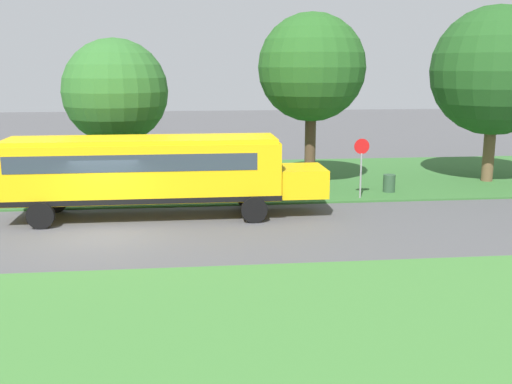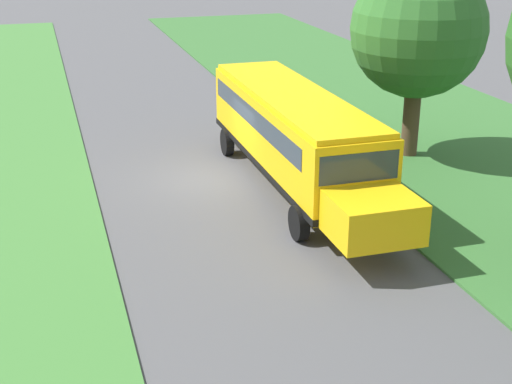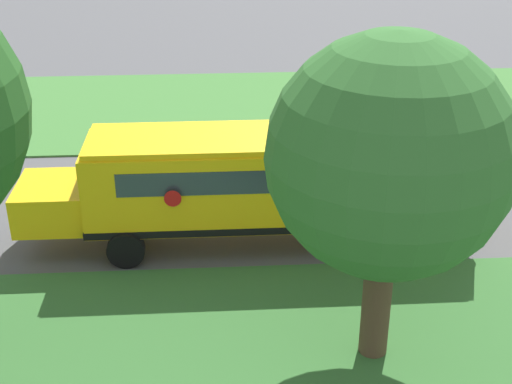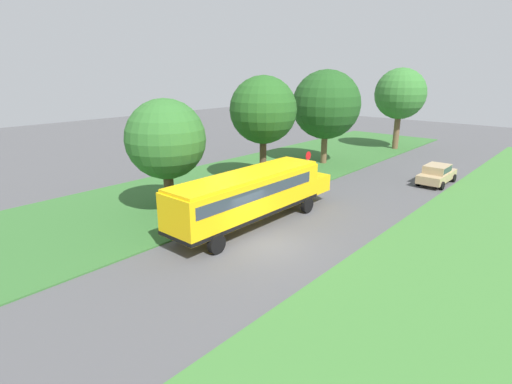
# 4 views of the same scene
# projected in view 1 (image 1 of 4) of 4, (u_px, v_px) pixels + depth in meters

# --- Properties ---
(ground_plane) EXTENTS (120.00, 120.00, 0.00)m
(ground_plane) POSITION_uv_depth(u_px,v_px,m) (103.00, 235.00, 21.15)
(ground_plane) COLOR #4C4C4F
(grass_verge) EXTENTS (12.00, 80.00, 0.08)m
(grass_verge) POSITION_uv_depth(u_px,v_px,m) (130.00, 181.00, 30.87)
(grass_verge) COLOR #33662D
(grass_verge) RESTS_ON ground
(grass_far_side) EXTENTS (10.00, 80.00, 0.07)m
(grass_far_side) POSITION_uv_depth(u_px,v_px,m) (43.00, 353.00, 12.39)
(grass_far_side) COLOR #3D7533
(grass_far_side) RESTS_ON ground
(school_bus) EXTENTS (2.84, 12.42, 3.16)m
(school_bus) POSITION_uv_depth(u_px,v_px,m) (151.00, 169.00, 23.26)
(school_bus) COLOR yellow
(school_bus) RESTS_ON ground
(oak_tree_beside_bus) EXTENTS (4.84, 4.84, 7.14)m
(oak_tree_beside_bus) POSITION_uv_depth(u_px,v_px,m) (115.00, 93.00, 27.58)
(oak_tree_beside_bus) COLOR #4C3826
(oak_tree_beside_bus) RESTS_ON ground
(oak_tree_roadside_mid) EXTENTS (5.14, 5.14, 8.37)m
(oak_tree_roadside_mid) POSITION_uv_depth(u_px,v_px,m) (311.00, 69.00, 28.38)
(oak_tree_roadside_mid) COLOR #4C3826
(oak_tree_roadside_mid) RESTS_ON ground
(oak_tree_far_end) EXTENTS (6.38, 6.38, 8.82)m
(oak_tree_far_end) POSITION_uv_depth(u_px,v_px,m) (495.00, 70.00, 29.69)
(oak_tree_far_end) COLOR brown
(oak_tree_far_end) RESTS_ON ground
(stop_sign) EXTENTS (0.08, 0.68, 2.74)m
(stop_sign) POSITION_uv_depth(u_px,v_px,m) (361.00, 161.00, 26.42)
(stop_sign) COLOR gray
(stop_sign) RESTS_ON ground
(trash_bin) EXTENTS (0.56, 0.56, 0.90)m
(trash_bin) POSITION_uv_depth(u_px,v_px,m) (389.00, 184.00, 27.98)
(trash_bin) COLOR #2D4C33
(trash_bin) RESTS_ON ground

